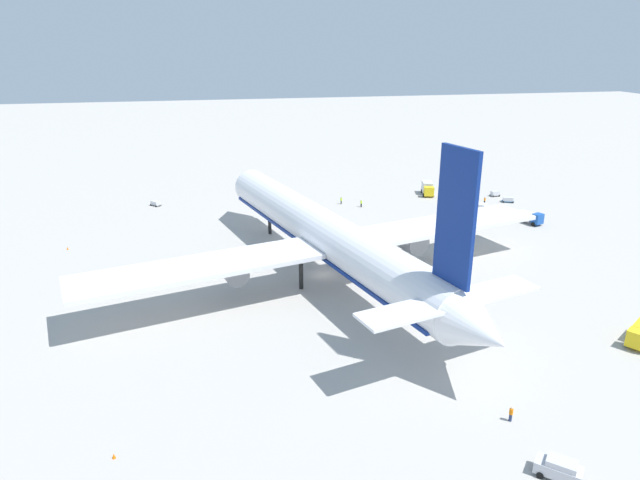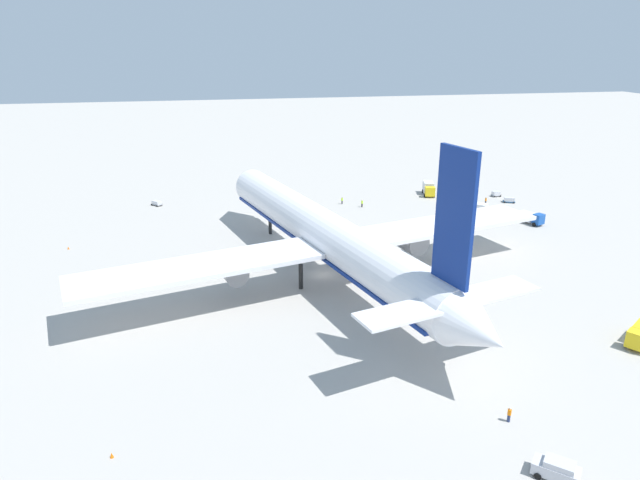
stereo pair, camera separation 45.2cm
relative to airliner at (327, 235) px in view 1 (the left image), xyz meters
The scene contains 15 objects.
ground_plane 7.65m from the airliner, 18.33° to the left, with size 600.00×600.00×0.00m, color #ADA8A0.
airliner is the anchor object (origin of this frame).
service_truck_0 59.24m from the airliner, 38.57° to the right, with size 6.79×3.96×3.16m.
service_truck_1 53.15m from the airliner, 68.60° to the right, with size 5.96×3.93×2.60m.
service_truck_2 51.63m from the airliner, 53.30° to the right, with size 6.19×6.20×2.79m.
service_van 49.97m from the airliner, 167.90° to the right, with size 4.11×4.22×1.97m.
baggage_cart_0 67.30m from the airliner, 52.13° to the right, with size 1.69×2.89×1.33m.
baggage_cart_1 59.08m from the airliner, 31.23° to the left, with size 2.82×2.75×1.15m.
baggage_cart_2 64.19m from the airliner, 56.43° to the right, with size 2.41×3.40×1.27m.
ground_worker_1 42.94m from the airliner, 23.83° to the right, with size 0.55×0.55×1.78m.
ground_worker_2 44.85m from the airliner, 17.27° to the right, with size 0.52×0.52×1.68m.
ground_worker_3 58.67m from the airliner, 53.31° to the right, with size 0.52×0.52×1.79m.
ground_worker_4 42.12m from the airliner, 165.57° to the right, with size 0.49×0.49×1.70m.
traffic_cone_0 50.93m from the airliner, 62.87° to the left, with size 0.36×0.36×0.55m, color orange.
traffic_cone_1 47.96m from the airliner, 142.14° to the left, with size 0.36×0.36×0.55m, color orange.
Camera 1 is at (-84.51, 18.63, 37.22)m, focal length 31.40 mm.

